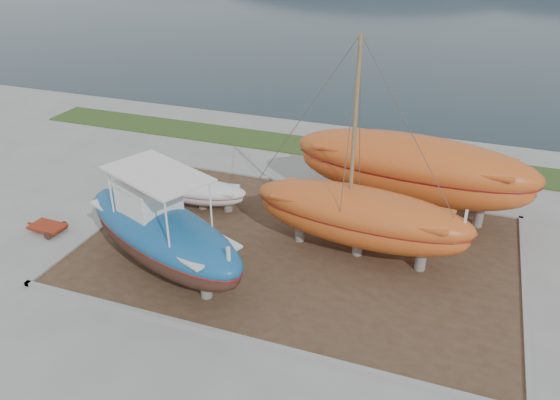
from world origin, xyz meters
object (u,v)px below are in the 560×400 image
at_px(red_trailer, 48,228).
at_px(orange_bare_hull, 410,176).
at_px(blue_caique, 161,223).
at_px(white_dinghy, 202,195).
at_px(orange_sailboat, 365,155).

bearing_deg(red_trailer, orange_bare_hull, 28.90).
height_order(blue_caique, orange_bare_hull, blue_caique).
bearing_deg(blue_caique, red_trailer, -163.39).
xyz_separation_m(white_dinghy, red_trailer, (-5.62, -4.43, -0.56)).
relative_size(white_dinghy, red_trailer, 1.90).
relative_size(blue_caique, red_trailer, 3.85).
xyz_separation_m(blue_caique, orange_bare_hull, (8.44, 8.33, -0.30)).
xyz_separation_m(orange_bare_hull, red_trailer, (-15.09, -7.51, -1.77)).
distance_m(white_dinghy, orange_bare_hull, 10.03).
bearing_deg(blue_caique, orange_sailboat, 51.92).
distance_m(orange_sailboat, red_trailer, 14.70).
relative_size(blue_caique, white_dinghy, 2.02).
relative_size(blue_caique, orange_sailboat, 0.98).
height_order(blue_caique, orange_sailboat, orange_sailboat).
bearing_deg(white_dinghy, orange_sailboat, -17.59).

